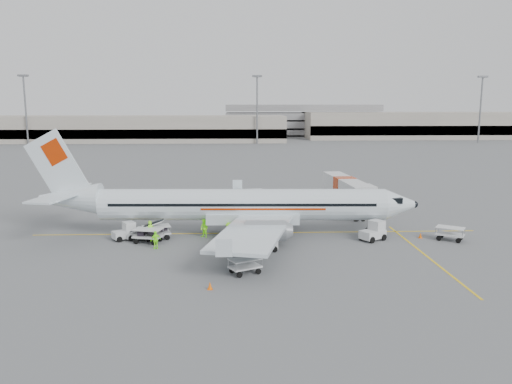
% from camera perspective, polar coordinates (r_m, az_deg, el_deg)
% --- Properties ---
extents(ground, '(360.00, 360.00, 0.00)m').
position_cam_1_polar(ground, '(49.85, 0.09, -4.70)').
color(ground, '#56595B').
extents(stripe_lead, '(44.00, 0.20, 0.01)m').
position_cam_1_polar(stripe_lead, '(49.85, 0.09, -4.70)').
color(stripe_lead, yellow).
rests_on(stripe_lead, ground).
extents(stripe_cross, '(0.20, 20.00, 0.01)m').
position_cam_1_polar(stripe_cross, '(45.06, 18.76, -6.82)').
color(stripe_cross, yellow).
rests_on(stripe_cross, ground).
extents(terminal_west, '(110.00, 22.00, 9.00)m').
position_cam_1_polar(terminal_west, '(182.40, -14.42, 7.02)').
color(terminal_west, gray).
rests_on(terminal_west, ground).
extents(terminal_east, '(90.00, 26.00, 10.00)m').
position_cam_1_polar(terminal_east, '(206.33, 18.29, 7.27)').
color(terminal_east, gray).
rests_on(terminal_east, ground).
extents(parking_garage, '(62.00, 24.00, 14.00)m').
position_cam_1_polar(parking_garage, '(210.03, 5.15, 8.30)').
color(parking_garage, slate).
rests_on(parking_garage, ground).
extents(treeline, '(300.00, 3.00, 6.00)m').
position_cam_1_polar(treeline, '(223.43, -1.79, 7.40)').
color(treeline, black).
rests_on(treeline, ground).
extents(mast_west, '(3.20, 1.20, 22.00)m').
position_cam_1_polar(mast_west, '(179.59, -24.82, 8.47)').
color(mast_west, slate).
rests_on(mast_west, ground).
extents(mast_center, '(3.20, 1.20, 22.00)m').
position_cam_1_polar(mast_center, '(166.37, 0.13, 9.33)').
color(mast_center, slate).
rests_on(mast_center, ground).
extents(mast_east, '(3.20, 1.20, 22.00)m').
position_cam_1_polar(mast_east, '(185.35, 24.26, 8.52)').
color(mast_east, slate).
rests_on(mast_east, ground).
extents(aircraft, '(37.70, 30.07, 10.11)m').
position_cam_1_polar(aircraft, '(48.44, -1.55, 0.97)').
color(aircraft, silver).
rests_on(aircraft, ground).
extents(jet_bridge, '(4.24, 15.73, 4.08)m').
position_cam_1_polar(jet_bridge, '(60.80, 10.07, -0.23)').
color(jet_bridge, silver).
rests_on(jet_bridge, ground).
extents(belt_loader, '(4.50, 1.83, 2.40)m').
position_cam_1_polar(belt_loader, '(48.35, -12.49, -3.93)').
color(belt_loader, silver).
rests_on(belt_loader, ground).
extents(tug_fore, '(2.74, 2.46, 1.84)m').
position_cam_1_polar(tug_fore, '(48.24, 13.19, -4.34)').
color(tug_fore, silver).
rests_on(tug_fore, ground).
extents(tug_mid, '(2.33, 1.62, 1.64)m').
position_cam_1_polar(tug_mid, '(43.64, 0.99, -5.71)').
color(tug_mid, silver).
rests_on(tug_mid, ground).
extents(tug_aft, '(2.45, 2.19, 1.65)m').
position_cam_1_polar(tug_aft, '(48.84, -14.82, -4.35)').
color(tug_aft, silver).
rests_on(tug_aft, ground).
extents(cart_loaded_a, '(2.88, 2.14, 1.34)m').
position_cam_1_polar(cart_loaded_a, '(47.26, -12.25, -4.91)').
color(cart_loaded_a, silver).
rests_on(cart_loaded_a, ground).
extents(cart_loaded_b, '(2.90, 2.24, 1.33)m').
position_cam_1_polar(cart_loaded_b, '(48.31, -11.30, -4.56)').
color(cart_loaded_b, silver).
rests_on(cart_loaded_b, ground).
extents(cart_empty_a, '(2.68, 2.28, 1.20)m').
position_cam_1_polar(cart_empty_a, '(37.97, -1.25, -8.46)').
color(cart_empty_a, silver).
rests_on(cart_empty_a, ground).
extents(cart_empty_b, '(2.87, 2.57, 1.29)m').
position_cam_1_polar(cart_empty_b, '(50.43, 21.29, -4.46)').
color(cart_empty_b, silver).
rests_on(cart_empty_b, ground).
extents(cone_nose, '(0.34, 0.34, 0.55)m').
position_cam_1_polar(cone_nose, '(50.44, 18.28, -4.72)').
color(cone_nose, '#F65E05').
rests_on(cone_nose, ground).
extents(cone_port, '(0.35, 0.35, 0.57)m').
position_cam_1_polar(cone_port, '(60.43, -3.01, -1.85)').
color(cone_port, '#F65E05').
rests_on(cone_port, ground).
extents(cone_stbd, '(0.35, 0.35, 0.57)m').
position_cam_1_polar(cone_stbd, '(35.13, -5.29, -10.59)').
color(cone_stbd, '#F65E05').
rests_on(cone_stbd, ground).
extents(crew_a, '(0.83, 0.81, 1.92)m').
position_cam_1_polar(crew_a, '(47.82, -11.94, -4.36)').
color(crew_a, '#81EC1C').
rests_on(crew_a, ground).
extents(crew_b, '(1.10, 1.07, 1.78)m').
position_cam_1_polar(crew_b, '(48.24, -5.93, -4.16)').
color(crew_b, '#81EC1C').
rests_on(crew_b, ground).
extents(crew_c, '(1.14, 1.25, 1.68)m').
position_cam_1_polar(crew_c, '(47.20, -3.15, -4.50)').
color(crew_c, '#81EC1C').
rests_on(crew_c, ground).
extents(crew_d, '(1.03, 0.84, 1.63)m').
position_cam_1_polar(crew_d, '(45.12, -11.38, -5.39)').
color(crew_d, '#81EC1C').
rests_on(crew_d, ground).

